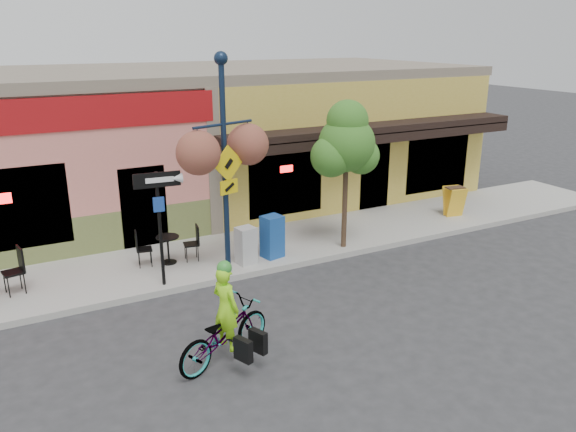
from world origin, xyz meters
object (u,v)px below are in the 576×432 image
object	(u,v)px
bicycle	(224,333)
newspaper_box_blue	(272,237)
lamp_post	(225,167)
cyclist_rider	(226,321)
newspaper_box_grey	(246,246)
building	(200,135)
street_tree	(346,175)
one_way_sign	(160,230)

from	to	relation	value
bicycle	newspaper_box_blue	xyz separation A→B (m)	(2.74, 3.68, 0.15)
lamp_post	newspaper_box_blue	xyz separation A→B (m)	(1.33, 0.32, -1.99)
bicycle	newspaper_box_blue	size ratio (longest dim) A/B	1.90
cyclist_rider	newspaper_box_grey	distance (m)	4.07
building	lamp_post	bearing A→B (deg)	-104.24
bicycle	newspaper_box_grey	size ratio (longest dim) A/B	2.20
bicycle	street_tree	world-z (taller)	street_tree
building	newspaper_box_grey	size ratio (longest dim) A/B	19.56
newspaper_box_blue	lamp_post	bearing A→B (deg)	-179.04
building	street_tree	xyz separation A→B (m)	(1.63, -6.60, -0.14)
lamp_post	street_tree	world-z (taller)	lamp_post
building	one_way_sign	bearing A→B (deg)	-115.94
cyclist_rider	street_tree	world-z (taller)	street_tree
bicycle	newspaper_box_blue	bearing A→B (deg)	-58.85
bicycle	cyclist_rider	bearing A→B (deg)	-112.15
lamp_post	newspaper_box_grey	size ratio (longest dim) A/B	5.44
lamp_post	one_way_sign	bearing A→B (deg)	164.35
building	lamp_post	xyz separation A→B (m)	(-1.70, -6.69, 0.43)
bicycle	cyclist_rider	xyz separation A→B (m)	(0.05, 0.00, 0.23)
bicycle	lamp_post	distance (m)	4.22
building	cyclist_rider	xyz separation A→B (m)	(-3.06, -10.04, -1.48)
cyclist_rider	newspaper_box_blue	xyz separation A→B (m)	(2.69, 3.68, -0.08)
bicycle	lamp_post	world-z (taller)	lamp_post
cyclist_rider	one_way_sign	xyz separation A→B (m)	(-0.21, 3.32, 0.68)
building	newspaper_box_blue	world-z (taller)	building
newspaper_box_blue	newspaper_box_grey	distance (m)	0.77
newspaper_box_blue	cyclist_rider	bearing A→B (deg)	-138.90
lamp_post	one_way_sign	distance (m)	1.99
cyclist_rider	street_tree	distance (m)	5.97
newspaper_box_blue	street_tree	world-z (taller)	street_tree
bicycle	one_way_sign	distance (m)	3.45
cyclist_rider	street_tree	size ratio (longest dim) A/B	0.40
one_way_sign	newspaper_box_grey	size ratio (longest dim) A/B	2.81
bicycle	street_tree	size ratio (longest dim) A/B	0.52
newspaper_box_blue	newspaper_box_grey	world-z (taller)	newspaper_box_blue
building	cyclist_rider	distance (m)	10.60
newspaper_box_blue	one_way_sign	bearing A→B (deg)	174.34
lamp_post	newspaper_box_blue	world-z (taller)	lamp_post
lamp_post	newspaper_box_grey	distance (m)	2.16
newspaper_box_grey	street_tree	distance (m)	3.14
one_way_sign	street_tree	distance (m)	4.94
lamp_post	newspaper_box_blue	size ratio (longest dim) A/B	4.68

